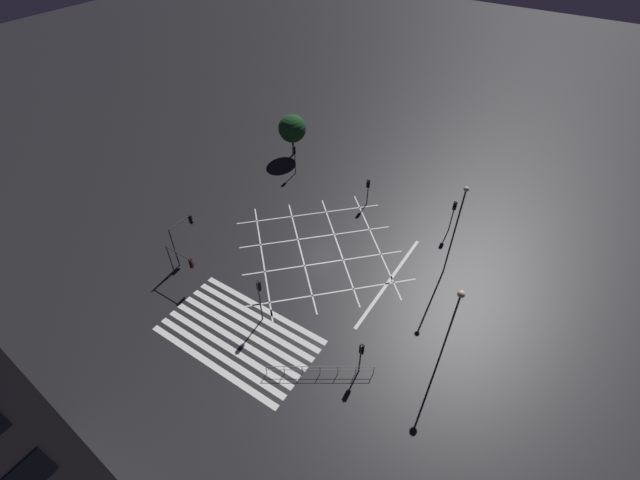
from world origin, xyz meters
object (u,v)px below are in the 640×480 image
Objects in this scene: traffic_light_ne_cross at (454,210)px; street_lamp_west at (457,222)px; traffic_light_nw_cross at (294,154)px; street_lamp_east at (455,313)px; traffic_light_median_north at (368,187)px; traffic_light_median_south at (260,293)px; traffic_light_sw_main at (182,260)px; street_tree_near at (292,129)px; traffic_light_se_cross at (361,353)px; traffic_light_sw_cross at (183,231)px.

street_lamp_west is at bearing 16.28° from traffic_light_ne_cross.
traffic_light_nw_cross is 28.10m from street_lamp_east.
traffic_light_median_north is 18.27m from traffic_light_median_south.
traffic_light_sw_main is at bearing 5.53° from traffic_light_nw_cross.
traffic_light_sw_main is 23.50m from street_lamp_west.
traffic_light_sw_main is at bearing -144.57° from street_lamp_west.
traffic_light_ne_cross is at bearing -8.69° from street_tree_near.
street_lamp_west is (1.69, -5.78, 3.32)m from traffic_light_ne_cross.
traffic_light_nw_cross reaches higher than traffic_light_sw_main.
traffic_light_sw_main is 17.42m from traffic_light_se_cross.
traffic_light_median_north is 0.60× the size of street_tree_near.
traffic_light_ne_cross is at bearing 94.63° from traffic_light_median_north.
traffic_light_median_south reaches higher than traffic_light_median_north.
traffic_light_median_south reaches higher than traffic_light_nw_cross.
street_lamp_west is (18.93, 13.47, 3.52)m from traffic_light_sw_main.
street_tree_near reaches higher than traffic_light_se_cross.
traffic_light_median_north is 0.41× the size of street_lamp_east.
traffic_light_sw_main is 0.61× the size of street_tree_near.
street_lamp_east is at bearing 58.67° from traffic_light_nw_cross.
traffic_light_ne_cross is 25.84m from traffic_light_sw_main.
street_lamp_west is at bearing -6.65° from traffic_light_se_cross.
traffic_light_se_cross is 0.61× the size of street_tree_near.
traffic_light_median_north is 0.88× the size of traffic_light_ne_cross.
traffic_light_ne_cross is 0.81× the size of traffic_light_median_south.
traffic_light_median_north is at bearing -31.74° from traffic_light_sw_cross.
traffic_light_sw_cross is 0.99× the size of traffic_light_median_south.
street_lamp_west reaches higher than traffic_light_median_south.
traffic_light_sw_cross is at bearing 132.26° from traffic_light_sw_main.
street_lamp_west is at bearing -61.54° from traffic_light_sw_cross.
traffic_light_sw_cross is at bearing 79.75° from traffic_light_median_south.
traffic_light_median_south reaches higher than traffic_light_ne_cross.
traffic_light_median_south is at bearing -100.25° from traffic_light_sw_cross.
street_lamp_east is (23.97, 2.48, 2.22)m from traffic_light_sw_cross.
traffic_light_ne_cross is 18.80m from traffic_light_se_cross.
traffic_light_sw_cross is 20.60m from street_tree_near.
traffic_light_sw_main is 19.26m from traffic_light_nw_cross.
traffic_light_median_north is 0.34× the size of street_lamp_west.
traffic_light_sw_main is at bearing -137.74° from traffic_light_sw_cross.
street_lamp_east is at bearing 11.87° from traffic_light_sw_main.
traffic_light_ne_cross is 19.10m from traffic_light_nw_cross.
traffic_light_ne_cross is at bearing 106.28° from street_lamp_west.
traffic_light_nw_cross is at bearing -93.76° from traffic_light_median_north.
traffic_light_sw_main is at bearing -168.13° from street_lamp_east.
traffic_light_median_north is at bearing -85.37° from traffic_light_ne_cross.
traffic_light_se_cross is 7.00m from street_lamp_east.
traffic_light_ne_cross is 0.47× the size of street_lamp_east.
traffic_light_sw_cross reaches higher than traffic_light_ne_cross.
traffic_light_nw_cross is at bearing -0.32° from traffic_light_sw_cross.
traffic_light_nw_cross is 21.53m from traffic_light_median_south.
street_lamp_east is at bearing -84.09° from traffic_light_sw_cross.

